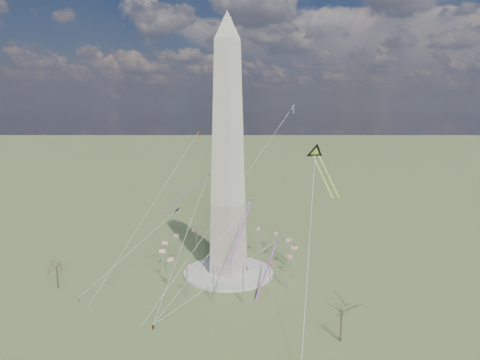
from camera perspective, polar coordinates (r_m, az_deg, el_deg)
The scene contains 15 objects.
ground at distance 176.12m, azimuth -1.54°, elevation -12.34°, with size 2000.00×2000.00×0.00m, color #4E582C.
plaza at distance 175.97m, azimuth -1.54°, elevation -12.22°, with size 36.00×36.00×0.80m, color #BDB7AC.
washington_monument at distance 164.19m, azimuth -1.62°, elevation 3.36°, with size 15.56×15.56×100.00m.
flagpole_ring at distance 173.51m, azimuth -1.55°, elevation -10.11°, with size 54.40×54.40×13.00m.
tree_near at distance 129.12m, azimuth 13.42°, elevation -16.24°, with size 8.21×8.21×14.37m.
tree_far at distance 173.37m, azimuth -23.27°, elevation -10.47°, with size 6.96×6.96×12.18m.
person_west at distance 162.43m, azimuth -20.68°, elevation -14.69°, with size 0.73×0.57×1.51m, color gray.
person_centre at distance 138.41m, azimuth -11.53°, elevation -18.67°, with size 0.97×0.41×1.66m, color gray.
kite_delta_black at distance 164.53m, azimuth 10.16°, elevation 3.36°, with size 18.34×18.15×17.32m.
kite_diamond_purple at distance 191.26m, azimuth -8.40°, elevation -4.29°, with size 1.92×3.12×9.96m.
kite_streamer_left at distance 149.46m, azimuth 0.60°, elevation -5.46°, with size 7.28×24.10×16.82m.
kite_streamer_mid at distance 170.17m, azimuth -6.48°, elevation -1.08°, with size 11.80×19.01×14.60m.
kite_streamer_right at distance 161.25m, azimuth 4.01°, elevation -10.63°, with size 5.09×23.42×16.15m.
kite_small_red at distance 223.09m, azimuth -5.63°, elevation 6.19°, with size 1.22×2.04×4.79m.
kite_small_white at distance 205.62m, azimuth 7.13°, elevation 9.64°, with size 1.59×1.40×4.18m.
Camera 1 is at (91.04, -135.40, 66.31)m, focal length 32.00 mm.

